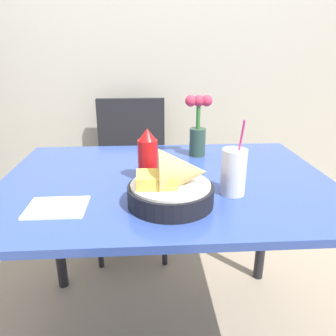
% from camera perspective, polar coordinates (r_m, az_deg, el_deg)
% --- Properties ---
extents(ground_plane, '(12.00, 12.00, 0.00)m').
position_cam_1_polar(ground_plane, '(1.58, -0.23, -27.28)').
color(ground_plane, gray).
extents(wall_window, '(7.00, 0.06, 2.60)m').
position_cam_1_polar(wall_window, '(2.10, -2.14, 23.78)').
color(wall_window, '#B7B2A3').
rests_on(wall_window, ground_plane).
extents(dining_table, '(1.15, 0.84, 0.73)m').
position_cam_1_polar(dining_table, '(1.19, -0.27, -6.11)').
color(dining_table, '#334C9E').
rests_on(dining_table, ground_plane).
extents(chair_far_window, '(0.40, 0.40, 0.89)m').
position_cam_1_polar(chair_far_window, '(1.97, -6.31, 0.85)').
color(chair_far_window, black).
rests_on(chair_far_window, ground_plane).
extents(food_basket, '(0.25, 0.25, 0.17)m').
position_cam_1_polar(food_basket, '(0.95, 1.21, -2.98)').
color(food_basket, black).
rests_on(food_basket, dining_table).
extents(ketchup_bottle, '(0.07, 0.07, 0.18)m').
position_cam_1_polar(ketchup_bottle, '(1.11, -3.55, 2.18)').
color(ketchup_bottle, red).
rests_on(ketchup_bottle, dining_table).
extents(drink_cup, '(0.08, 0.08, 0.24)m').
position_cam_1_polar(drink_cup, '(1.03, 11.33, -0.90)').
color(drink_cup, silver).
rests_on(drink_cup, dining_table).
extents(flower_vase, '(0.11, 0.07, 0.25)m').
position_cam_1_polar(flower_vase, '(1.38, 5.23, 7.10)').
color(flower_vase, '#2D4738').
rests_on(flower_vase, dining_table).
extents(napkin, '(0.17, 0.13, 0.01)m').
position_cam_1_polar(napkin, '(0.99, -18.77, -6.51)').
color(napkin, white).
rests_on(napkin, dining_table).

